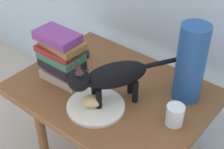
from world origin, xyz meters
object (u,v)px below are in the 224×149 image
at_px(book_stack, 62,58).
at_px(candle_jar, 175,116).
at_px(bread_roll, 92,101).
at_px(green_vase, 191,64).
at_px(tv_remote, 74,54).
at_px(side_table, 112,101).
at_px(cat, 109,77).
at_px(plate, 96,107).

relative_size(book_stack, candle_jar, 2.81).
height_order(bread_roll, candle_jar, candle_jar).
bearing_deg(bread_roll, green_vase, 50.42).
bearing_deg(candle_jar, tv_remote, 171.51).
bearing_deg(side_table, cat, -57.99).
xyz_separation_m(bread_roll, cat, (0.03, 0.07, 0.09)).
bearing_deg(green_vase, plate, -129.56).
xyz_separation_m(book_stack, green_vase, (0.49, 0.24, 0.05)).
bearing_deg(book_stack, bread_roll, -15.50).
bearing_deg(tv_remote, plate, -69.65).
height_order(plate, green_vase, green_vase).
bearing_deg(bread_roll, cat, 68.21).
bearing_deg(side_table, candle_jar, -1.67).
bearing_deg(cat, candle_jar, 13.10).
xyz_separation_m(side_table, book_stack, (-0.21, -0.08, 0.18)).
height_order(plate, candle_jar, candle_jar).
height_order(side_table, plate, plate).
height_order(cat, green_vase, green_vase).
bearing_deg(cat, tv_remote, 156.42).
bearing_deg(cat, book_stack, -177.69).
xyz_separation_m(bread_roll, candle_jar, (0.30, 0.14, -0.00)).
bearing_deg(bread_roll, candle_jar, 24.55).
relative_size(side_table, bread_roll, 10.47).
relative_size(side_table, cat, 1.97).
bearing_deg(book_stack, plate, -12.30).
distance_m(side_table, bread_roll, 0.18).
height_order(cat, tv_remote, cat).
bearing_deg(green_vase, cat, -133.90).
bearing_deg(tv_remote, side_table, -51.86).
height_order(side_table, tv_remote, tv_remote).
distance_m(plate, cat, 0.14).
xyz_separation_m(plate, candle_jar, (0.29, 0.13, 0.03)).
relative_size(book_stack, tv_remote, 1.59).
height_order(side_table, candle_jar, candle_jar).
relative_size(plate, bread_roll, 2.98).
relative_size(side_table, book_stack, 3.50).
relative_size(plate, candle_jar, 2.80).
bearing_deg(cat, green_vase, 46.10).
distance_m(plate, book_stack, 0.27).
height_order(side_table, green_vase, green_vase).
xyz_separation_m(side_table, green_vase, (0.27, 0.16, 0.23)).
bearing_deg(candle_jar, book_stack, -172.11).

